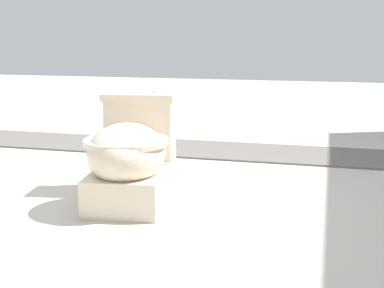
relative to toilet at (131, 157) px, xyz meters
name	(u,v)px	position (x,y,z in m)	size (l,w,h in m)	color
ground_plane	(125,205)	(0.07, -0.01, -0.22)	(14.00, 14.00, 0.00)	#B7B2A8
gravel_strip	(264,153)	(-1.21, 0.49, -0.21)	(0.56, 8.00, 0.01)	#605B56
toilet	(131,157)	(0.00, 0.00, 0.00)	(0.67, 0.46, 0.52)	beige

